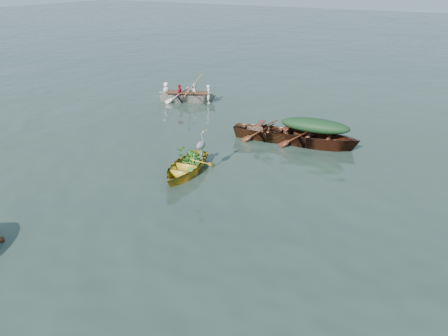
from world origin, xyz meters
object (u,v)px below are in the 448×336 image
(yellow_dinghy, at_px, (185,173))
(green_tarp_boat, at_px, (313,146))
(open_wooden_boat, at_px, (273,140))
(heron, at_px, (201,150))
(rowed_boat, at_px, (188,102))

(yellow_dinghy, distance_m, green_tarp_boat, 5.17)
(open_wooden_boat, xyz_separation_m, heron, (-0.67, -4.07, 0.89))
(heron, bearing_deg, open_wooden_boat, 71.35)
(rowed_boat, bearing_deg, open_wooden_boat, -138.64)
(heron, bearing_deg, green_tarp_boat, 53.23)
(yellow_dinghy, distance_m, rowed_boat, 8.49)
(yellow_dinghy, bearing_deg, rowed_boat, 114.49)
(green_tarp_boat, bearing_deg, rowed_boat, 63.85)
(green_tarp_boat, distance_m, rowed_boat, 7.92)
(green_tarp_boat, height_order, heron, heron)
(green_tarp_boat, height_order, rowed_boat, green_tarp_boat)
(yellow_dinghy, relative_size, open_wooden_boat, 0.73)
(green_tarp_boat, distance_m, open_wooden_boat, 1.55)
(green_tarp_boat, xyz_separation_m, open_wooden_boat, (-1.54, -0.17, 0.00))
(open_wooden_boat, height_order, heron, heron)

